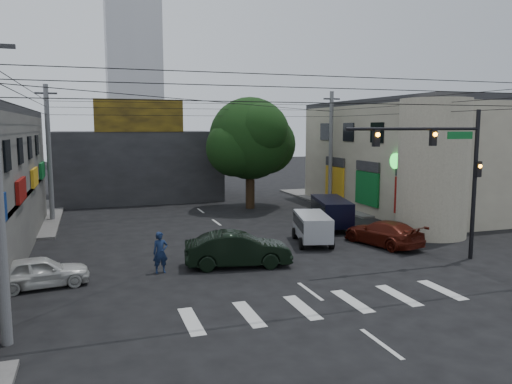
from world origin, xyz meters
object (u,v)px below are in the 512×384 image
street_tree (250,139)px  silver_minivan (312,229)px  utility_pole_far_right (331,149)px  traffic_gantry (447,161)px  navy_van (331,213)px  maroon_sedan (383,233)px  utility_pole_far_left (49,154)px  traffic_officer (160,252)px  dark_sedan (238,249)px  white_compact (40,272)px

street_tree → silver_minivan: bearing=-92.2°
street_tree → utility_pole_far_right: 6.63m
traffic_gantry → navy_van: (-1.35, 8.90, -3.90)m
traffic_gantry → utility_pole_far_right: 17.21m
traffic_gantry → maroon_sedan: bearing=102.5°
utility_pole_far_left → utility_pole_far_right: size_ratio=1.00×
utility_pole_far_left → traffic_officer: size_ratio=5.02×
traffic_gantry → traffic_officer: 13.79m
utility_pole_far_right → maroon_sedan: (-3.52, -13.23, -3.92)m
traffic_gantry → dark_sedan: (-9.49, 2.33, -4.03)m
traffic_gantry → traffic_officer: traffic_gantry is taller
utility_pole_far_right → dark_sedan: bearing=-129.7°
traffic_officer → white_compact: bearing=179.7°
utility_pole_far_right → silver_minivan: (-6.98, -11.63, -3.79)m
traffic_gantry → white_compact: traffic_gantry is taller
dark_sedan → maroon_sedan: 8.77m
traffic_gantry → white_compact: bearing=173.9°
white_compact → navy_van: bearing=-75.0°
street_tree → traffic_gantry: (3.82, -18.00, -0.64)m
maroon_sedan → white_compact: bearing=-8.7°
white_compact → navy_van: navy_van is taller
silver_minivan → navy_van: size_ratio=0.82×
traffic_gantry → silver_minivan: traffic_gantry is taller
white_compact → traffic_gantry: bearing=-104.1°
dark_sedan → maroon_sedan: (8.65, 1.45, -0.12)m
maroon_sedan → traffic_officer: traffic_officer is taller
dark_sedan → street_tree: bearing=-10.5°
navy_van → dark_sedan: bearing=143.2°
traffic_officer → utility_pole_far_right: bearing=36.6°
traffic_gantry → silver_minivan: bearing=128.7°
white_compact → traffic_officer: bearing=-92.0°
maroon_sedan → navy_van: bearing=-99.3°
street_tree → navy_van: (2.48, -9.10, -4.54)m
utility_pole_far_left → maroon_sedan: size_ratio=1.82×
dark_sedan → maroon_sedan: bearing=-71.1°
maroon_sedan → utility_pole_far_left: bearing=-52.0°
street_tree → traffic_officer: 18.65m
navy_van → utility_pole_far_left: bearing=78.7°
utility_pole_far_left → navy_van: utility_pole_far_left is taller
dark_sedan → silver_minivan: (5.18, 3.05, 0.01)m
utility_pole_far_right → navy_van: utility_pole_far_right is taller
street_tree → traffic_officer: size_ratio=4.75×
utility_pole_far_right → maroon_sedan: size_ratio=1.82×
street_tree → traffic_gantry: bearing=-78.0°
street_tree → white_compact: size_ratio=2.21×
utility_pole_far_right → navy_van: size_ratio=1.85×
utility_pole_far_left → traffic_gantry: bearing=-42.9°
white_compact → navy_van: 17.93m
utility_pole_far_right → dark_sedan: (-12.16, -14.67, -3.80)m
navy_van → traffic_officer: navy_van is taller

